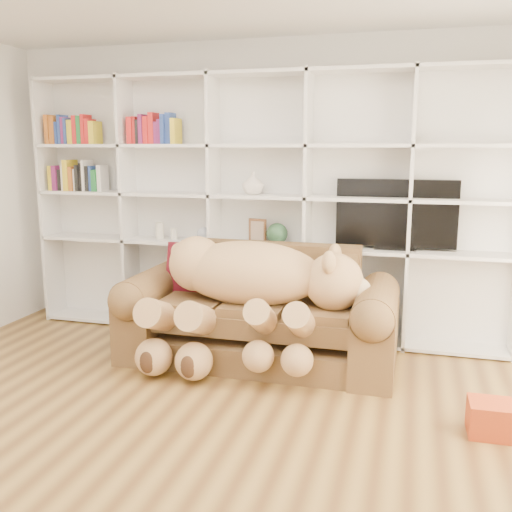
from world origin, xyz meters
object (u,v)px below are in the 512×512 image
(gift_box, at_px, (490,418))
(tv, at_px, (396,215))
(teddy_bear, at_px, (247,287))
(sofa, at_px, (259,318))

(gift_box, distance_m, tv, 1.98)
(gift_box, height_order, tv, tv)
(teddy_bear, relative_size, tv, 1.69)
(sofa, relative_size, gift_box, 8.46)
(teddy_bear, bearing_deg, sofa, 81.10)
(teddy_bear, distance_m, tv, 1.48)
(gift_box, bearing_deg, tv, 113.38)
(teddy_bear, distance_m, gift_box, 1.95)
(tv, bearing_deg, teddy_bear, -141.39)
(sofa, relative_size, teddy_bear, 1.27)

